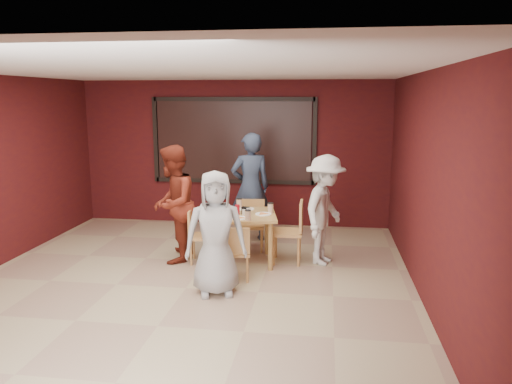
# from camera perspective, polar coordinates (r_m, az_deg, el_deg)

# --- Properties ---
(floor) EXTENTS (7.00, 7.00, 0.00)m
(floor) POSITION_cam_1_polar(r_m,az_deg,el_deg) (6.75, -8.02, -10.83)
(floor) COLOR tan
(floor) RESTS_ON ground
(window_blinds) EXTENTS (3.00, 0.02, 1.50)m
(window_blinds) POSITION_cam_1_polar(r_m,az_deg,el_deg) (9.67, -2.62, 5.88)
(window_blinds) COLOR black
(dining_table) EXTENTS (1.12, 1.12, 0.91)m
(dining_table) POSITION_cam_1_polar(r_m,az_deg,el_deg) (7.50, -1.46, -3.18)
(dining_table) COLOR tan
(dining_table) RESTS_ON floor
(chair_front) EXTENTS (0.43, 0.43, 0.78)m
(chair_front) POSITION_cam_1_polar(r_m,az_deg,el_deg) (6.80, -2.30, -6.64)
(chair_front) COLOR tan
(chair_front) RESTS_ON floor
(chair_back) EXTENTS (0.43, 0.43, 0.82)m
(chair_back) POSITION_cam_1_polar(r_m,az_deg,el_deg) (8.22, -0.42, -3.40)
(chair_back) COLOR tan
(chair_back) RESTS_ON floor
(chair_left) EXTENTS (0.44, 0.44, 0.82)m
(chair_left) POSITION_cam_1_polar(r_m,az_deg,el_deg) (7.60, -6.65, -4.64)
(chair_left) COLOR tan
(chair_left) RESTS_ON floor
(chair_right) EXTENTS (0.46, 0.46, 0.94)m
(chair_right) POSITION_cam_1_polar(r_m,az_deg,el_deg) (7.54, 4.19, -4.15)
(chair_right) COLOR tan
(chair_right) RESTS_ON floor
(diner_front) EXTENTS (0.88, 0.70, 1.59)m
(diner_front) POSITION_cam_1_polar(r_m,az_deg,el_deg) (6.29, -4.64, -4.73)
(diner_front) COLOR #A3A3A3
(diner_front) RESTS_ON floor
(diner_back) EXTENTS (0.81, 0.68, 1.89)m
(diner_back) POSITION_cam_1_polar(r_m,az_deg,el_deg) (8.61, -0.64, 0.54)
(diner_back) COLOR #2F3C55
(diner_back) RESTS_ON floor
(diner_left) EXTENTS (0.72, 0.90, 1.78)m
(diner_left) POSITION_cam_1_polar(r_m,az_deg,el_deg) (7.64, -9.47, -1.35)
(diner_left) COLOR maroon
(diner_left) RESTS_ON floor
(diner_right) EXTENTS (0.93, 1.21, 1.65)m
(diner_right) POSITION_cam_1_polar(r_m,az_deg,el_deg) (7.50, 7.89, -2.04)
(diner_right) COLOR silver
(diner_right) RESTS_ON floor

